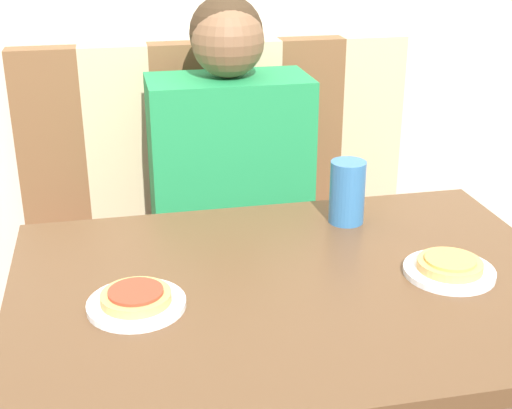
{
  "coord_description": "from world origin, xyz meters",
  "views": [
    {
      "loc": [
        -0.31,
        -1.12,
        1.4
      ],
      "look_at": [
        0.0,
        0.35,
        0.77
      ],
      "focal_mm": 50.0,
      "sensor_mm": 36.0,
      "label": 1
    }
  ],
  "objects_px": {
    "pizza_left": "(136,296)",
    "pizza_right": "(450,264)",
    "person": "(229,142)",
    "plate_left": "(137,304)",
    "drinking_cup": "(347,192)",
    "plate_right": "(449,271)"
  },
  "relations": [
    {
      "from": "person",
      "to": "drinking_cup",
      "type": "xyz_separation_m",
      "value": [
        0.18,
        -0.46,
        0.02
      ]
    },
    {
      "from": "pizza_right",
      "to": "pizza_left",
      "type": "bearing_deg",
      "value": 180.0
    },
    {
      "from": "person",
      "to": "drinking_cup",
      "type": "distance_m",
      "value": 0.49
    },
    {
      "from": "drinking_cup",
      "to": "pizza_right",
      "type": "bearing_deg",
      "value": -67.85
    },
    {
      "from": "person",
      "to": "pizza_left",
      "type": "xyz_separation_m",
      "value": [
        -0.29,
        -0.73,
        -0.03
      ]
    },
    {
      "from": "pizza_right",
      "to": "drinking_cup",
      "type": "xyz_separation_m",
      "value": [
        -0.11,
        0.28,
        0.05
      ]
    },
    {
      "from": "pizza_left",
      "to": "pizza_right",
      "type": "distance_m",
      "value": 0.59
    },
    {
      "from": "person",
      "to": "pizza_left",
      "type": "height_order",
      "value": "person"
    },
    {
      "from": "plate_right",
      "to": "person",
      "type": "bearing_deg",
      "value": 111.72
    },
    {
      "from": "pizza_left",
      "to": "plate_left",
      "type": "bearing_deg",
      "value": 0.0
    },
    {
      "from": "plate_right",
      "to": "pizza_left",
      "type": "height_order",
      "value": "pizza_left"
    },
    {
      "from": "pizza_left",
      "to": "pizza_right",
      "type": "height_order",
      "value": "same"
    },
    {
      "from": "plate_left",
      "to": "drinking_cup",
      "type": "xyz_separation_m",
      "value": [
        0.47,
        0.28,
        0.06
      ]
    },
    {
      "from": "person",
      "to": "plate_left",
      "type": "xyz_separation_m",
      "value": [
        -0.29,
        -0.73,
        -0.05
      ]
    },
    {
      "from": "plate_left",
      "to": "drinking_cup",
      "type": "distance_m",
      "value": 0.55
    },
    {
      "from": "person",
      "to": "plate_right",
      "type": "relative_size",
      "value": 4.21
    },
    {
      "from": "person",
      "to": "plate_left",
      "type": "relative_size",
      "value": 4.21
    },
    {
      "from": "plate_left",
      "to": "pizza_right",
      "type": "height_order",
      "value": "pizza_right"
    },
    {
      "from": "plate_left",
      "to": "pizza_right",
      "type": "bearing_deg",
      "value": 0.0
    },
    {
      "from": "plate_left",
      "to": "plate_right",
      "type": "height_order",
      "value": "same"
    },
    {
      "from": "person",
      "to": "pizza_right",
      "type": "xyz_separation_m",
      "value": [
        0.29,
        -0.73,
        -0.03
      ]
    },
    {
      "from": "plate_left",
      "to": "drinking_cup",
      "type": "bearing_deg",
      "value": 30.22
    }
  ]
}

